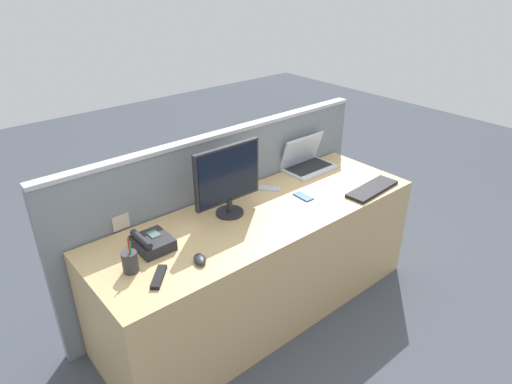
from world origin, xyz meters
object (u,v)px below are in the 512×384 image
computer_mouse_right_hand (200,259)px  cell_phone_silver_slab (269,189)px  desk_phone (152,242)px  laptop (306,161)px  keyboard_main (372,189)px  cell_phone_blue_case (303,196)px  pen_cup (130,262)px  desktop_monitor (228,178)px  tv_remote (159,277)px

computer_mouse_right_hand → cell_phone_silver_slab: (0.80, 0.38, -0.01)m
desk_phone → computer_mouse_right_hand: (0.12, -0.26, -0.02)m
laptop → keyboard_main: bearing=-81.9°
computer_mouse_right_hand → cell_phone_silver_slab: bearing=47.3°
cell_phone_blue_case → cell_phone_silver_slab: size_ratio=0.96×
cell_phone_silver_slab → pen_cup: bearing=153.1°
desktop_monitor → desk_phone: (-0.53, -0.04, -0.20)m
desk_phone → cell_phone_blue_case: 1.02m
laptop → cell_phone_blue_case: (-0.34, -0.30, -0.05)m
laptop → computer_mouse_right_hand: laptop is taller
keyboard_main → pen_cup: size_ratio=2.19×
cell_phone_blue_case → tv_remote: bearing=-171.1°
desktop_monitor → desk_phone: bearing=-176.1°
laptop → keyboard_main: size_ratio=0.88×
desk_phone → pen_cup: pen_cup is taller
cell_phone_silver_slab → computer_mouse_right_hand: bearing=166.8°
desktop_monitor → pen_cup: desktop_monitor is taller
laptop → tv_remote: 1.52m
desktop_monitor → cell_phone_blue_case: (0.49, -0.14, -0.23)m
desktop_monitor → pen_cup: size_ratio=2.32×
pen_cup → tv_remote: (0.07, -0.14, -0.05)m
keyboard_main → pen_cup: bearing=167.8°
desk_phone → tv_remote: bearing=-112.3°
desktop_monitor → keyboard_main: size_ratio=1.06×
desk_phone → cell_phone_blue_case: desk_phone is taller
desk_phone → cell_phone_silver_slab: 0.93m
computer_mouse_right_hand → cell_phone_blue_case: bearing=32.1°
cell_phone_silver_slab → tv_remote: tv_remote is taller
cell_phone_blue_case → tv_remote: tv_remote is taller
laptop → desk_phone: 1.37m
desk_phone → desktop_monitor: bearing=3.9°
tv_remote → desk_phone: bearing=110.2°
laptop → computer_mouse_right_hand: bearing=-159.6°
desk_phone → laptop: bearing=8.2°
pen_cup → computer_mouse_right_hand: bearing=-27.4°
pen_cup → cell_phone_blue_case: bearing=0.1°
laptop → tv_remote: bearing=-163.1°
desk_phone → cell_phone_blue_case: size_ratio=1.50×
desktop_monitor → cell_phone_blue_case: size_ratio=3.35×
keyboard_main → computer_mouse_right_hand: (-1.31, 0.07, 0.01)m
desk_phone → computer_mouse_right_hand: bearing=-65.0°
cell_phone_blue_case → tv_remote: size_ratio=0.78×
desk_phone → pen_cup: bearing=-148.1°
tv_remote → keyboard_main: bearing=39.2°
cell_phone_blue_case → laptop: bearing=43.7°
cell_phone_blue_case → keyboard_main: bearing=-27.2°
keyboard_main → cell_phone_silver_slab: (-0.50, 0.45, -0.01)m
desk_phone → pen_cup: 0.21m
tv_remote → pen_cup: bearing=160.3°
cell_phone_blue_case → cell_phone_silver_slab: bearing=114.2°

